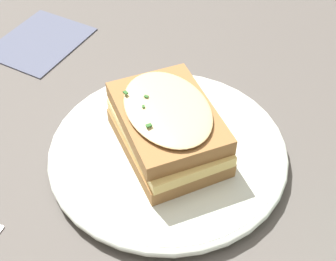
{
  "coord_description": "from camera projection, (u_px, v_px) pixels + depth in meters",
  "views": [
    {
      "loc": [
        -0.25,
        -0.22,
        0.4
      ],
      "look_at": [
        0.01,
        0.01,
        0.04
      ],
      "focal_mm": 50.0,
      "sensor_mm": 36.0,
      "label": 1
    }
  ],
  "objects": [
    {
      "name": "napkin",
      "position": [
        40.0,
        41.0,
        0.68
      ],
      "size": [
        0.15,
        0.14,
        0.0
      ],
      "primitive_type": "cube",
      "rotation": [
        0.0,
        0.0,
        0.24
      ],
      "color": "#4C5166",
      "rests_on": "ground_plane"
    },
    {
      "name": "dinner_plate",
      "position": [
        168.0,
        151.0,
        0.52
      ],
      "size": [
        0.26,
        0.26,
        0.02
      ],
      "color": "silver",
      "rests_on": "ground_plane"
    },
    {
      "name": "sandwich",
      "position": [
        168.0,
        127.0,
        0.5
      ],
      "size": [
        0.14,
        0.16,
        0.06
      ],
      "rotation": [
        0.0,
        0.0,
        4.3
      ],
      "color": "olive",
      "rests_on": "dinner_plate"
    },
    {
      "name": "ground_plane",
      "position": [
        170.0,
        165.0,
        0.52
      ],
      "size": [
        2.4,
        2.4,
        0.0
      ],
      "primitive_type": "plane",
      "color": "#514C47"
    }
  ]
}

